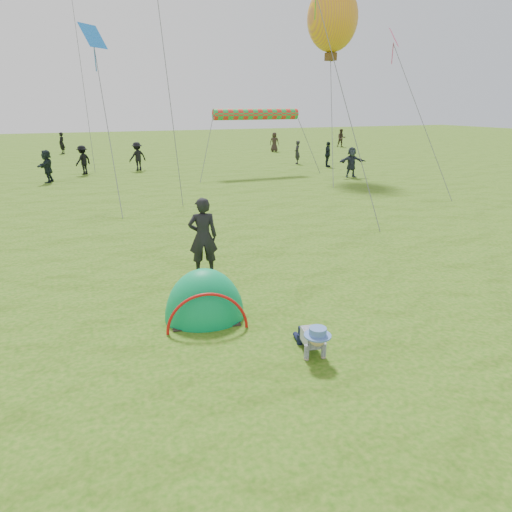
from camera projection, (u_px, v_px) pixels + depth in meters
name	position (u px, v px, depth m)	size (l,w,h in m)	color
ground	(324.00, 331.00, 8.60)	(140.00, 140.00, 0.00)	#20540A
crawling_toddler	(313.00, 338.00, 7.70)	(0.57, 0.82, 0.63)	black
popup_tent	(205.00, 317.00, 9.14)	(1.58, 1.30, 2.05)	#04914E
standing_adult	(203.00, 237.00, 11.19)	(0.71, 0.47, 1.95)	black
crowd_person_0	(297.00, 152.00, 32.45)	(0.59, 0.39, 1.62)	#222226
crowd_person_2	(328.00, 154.00, 30.87)	(0.99, 0.41, 1.68)	black
crowd_person_3	(138.00, 156.00, 29.18)	(1.15, 0.66, 1.79)	black
crowd_person_4	(274.00, 142.00, 40.85)	(0.83, 0.54, 1.69)	#2D221D
crowd_person_5	(47.00, 166.00, 24.69)	(1.62, 0.52, 1.75)	black
crowd_person_6	(62.00, 143.00, 39.14)	(0.66, 0.43, 1.80)	black
crowd_person_7	(341.00, 138.00, 45.37)	(0.85, 0.66, 1.74)	#3C2F28
crowd_person_9	(83.00, 160.00, 27.55)	(1.11, 0.64, 1.72)	black
crowd_person_11	(352.00, 162.00, 26.47)	(1.60, 0.51, 1.73)	#2A313F
balloon_kite	(332.00, 22.00, 25.95)	(2.89, 2.89, 4.04)	#F6A00A
rainbow_tube_kite	(256.00, 114.00, 27.06)	(0.64, 0.64, 5.32)	red
diamond_kite_4	(93.00, 36.00, 19.27)	(1.12, 1.12, 0.00)	blue
diamond_kite_5	(394.00, 37.00, 22.18)	(0.97, 0.97, 0.00)	#E93A73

